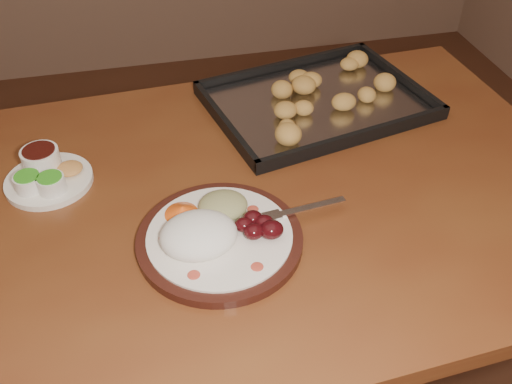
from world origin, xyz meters
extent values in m
cube|color=brown|center=(0.24, -0.01, 0.73)|extent=(1.55, 0.99, 0.04)
cylinder|color=#4B2E16|center=(0.89, 0.41, 0.35)|extent=(0.07, 0.07, 0.71)
cylinder|color=black|center=(0.22, -0.13, 0.76)|extent=(0.29, 0.29, 0.02)
cylinder|color=white|center=(0.22, -0.13, 0.77)|extent=(0.26, 0.26, 0.01)
ellipsoid|color=#BD3F2D|center=(0.16, -0.21, 0.77)|extent=(0.02, 0.02, 0.00)
ellipsoid|color=#BD3F2D|center=(0.27, -0.22, 0.77)|extent=(0.02, 0.02, 0.00)
ellipsoid|color=#BD3F2D|center=(0.29, -0.08, 0.77)|extent=(0.02, 0.02, 0.00)
ellipsoid|color=#BD3F2D|center=(0.13, -0.12, 0.77)|extent=(0.02, 0.02, 0.00)
ellipsoid|color=white|center=(0.18, -0.14, 0.79)|extent=(0.15, 0.13, 0.06)
ellipsoid|color=#4B0A10|center=(0.28, -0.15, 0.79)|extent=(0.04, 0.03, 0.03)
ellipsoid|color=#4B0A10|center=(0.30, -0.13, 0.79)|extent=(0.04, 0.03, 0.03)
ellipsoid|color=#4B0A10|center=(0.28, -0.12, 0.79)|extent=(0.04, 0.03, 0.03)
ellipsoid|color=#4B0A10|center=(0.31, -0.15, 0.79)|extent=(0.04, 0.03, 0.03)
ellipsoid|color=#4B0A10|center=(0.26, -0.13, 0.79)|extent=(0.04, 0.03, 0.03)
ellipsoid|color=tan|center=(0.24, -0.07, 0.78)|extent=(0.10, 0.09, 0.04)
cone|color=#F15815|center=(0.17, -0.06, 0.78)|extent=(0.09, 0.09, 0.03)
cube|color=white|center=(0.39, -0.10, 0.77)|extent=(0.14, 0.03, 0.00)
cube|color=white|center=(0.32, -0.11, 0.78)|extent=(0.04, 0.03, 0.00)
cylinder|color=white|center=(0.30, -0.12, 0.78)|extent=(0.03, 0.01, 0.00)
cylinder|color=white|center=(0.29, -0.11, 0.78)|extent=(0.03, 0.01, 0.00)
cylinder|color=white|center=(0.29, -0.11, 0.78)|extent=(0.03, 0.01, 0.00)
cylinder|color=white|center=(0.29, -0.10, 0.78)|extent=(0.03, 0.01, 0.00)
cylinder|color=white|center=(-0.08, 0.11, 0.76)|extent=(0.17, 0.17, 0.01)
cylinder|color=white|center=(-0.11, 0.08, 0.78)|extent=(0.05, 0.05, 0.03)
cylinder|color=green|center=(-0.11, 0.08, 0.79)|extent=(0.05, 0.05, 0.00)
cylinder|color=white|center=(-0.07, 0.07, 0.78)|extent=(0.05, 0.05, 0.03)
cylinder|color=green|center=(-0.07, 0.07, 0.79)|extent=(0.05, 0.05, 0.00)
cylinder|color=white|center=(-0.09, 0.15, 0.78)|extent=(0.07, 0.07, 0.04)
cylinder|color=black|center=(-0.09, 0.15, 0.81)|extent=(0.06, 0.06, 0.00)
ellipsoid|color=gold|center=(-0.04, 0.12, 0.77)|extent=(0.05, 0.05, 0.02)
cube|color=black|center=(0.52, 0.27, 0.75)|extent=(0.55, 0.45, 0.01)
cube|color=black|center=(0.49, 0.44, 0.77)|extent=(0.48, 0.12, 0.02)
cube|color=black|center=(0.56, 0.10, 0.77)|extent=(0.48, 0.12, 0.02)
cube|color=black|center=(0.76, 0.32, 0.77)|extent=(0.09, 0.35, 0.02)
cube|color=black|center=(0.29, 0.22, 0.77)|extent=(0.09, 0.35, 0.02)
cube|color=silver|center=(0.52, 0.27, 0.76)|extent=(0.51, 0.41, 0.00)
ellipsoid|color=gold|center=(0.58, 0.28, 0.78)|extent=(0.05, 0.05, 0.04)
ellipsoid|color=gold|center=(0.63, 0.33, 0.78)|extent=(0.07, 0.07, 0.04)
ellipsoid|color=gold|center=(0.55, 0.36, 0.78)|extent=(0.07, 0.07, 0.04)
ellipsoid|color=gold|center=(0.53, 0.33, 0.78)|extent=(0.06, 0.06, 0.04)
ellipsoid|color=gold|center=(0.47, 0.34, 0.78)|extent=(0.07, 0.07, 0.04)
ellipsoid|color=gold|center=(0.47, 0.28, 0.78)|extent=(0.07, 0.07, 0.04)
ellipsoid|color=gold|center=(0.40, 0.26, 0.78)|extent=(0.06, 0.06, 0.04)
ellipsoid|color=gold|center=(0.45, 0.22, 0.78)|extent=(0.06, 0.06, 0.04)
ellipsoid|color=gold|center=(0.42, 0.20, 0.78)|extent=(0.07, 0.07, 0.04)
ellipsoid|color=gold|center=(0.51, 0.17, 0.78)|extent=(0.07, 0.07, 0.04)
ellipsoid|color=gold|center=(0.54, 0.23, 0.78)|extent=(0.06, 0.06, 0.04)
ellipsoid|color=gold|center=(0.61, 0.22, 0.78)|extent=(0.07, 0.07, 0.04)
ellipsoid|color=gold|center=(0.61, 0.23, 0.78)|extent=(0.07, 0.07, 0.04)
camera|label=1|loc=(0.13, -0.83, 1.48)|focal=40.00mm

